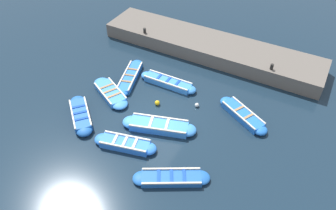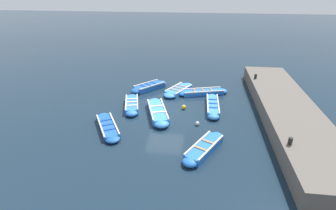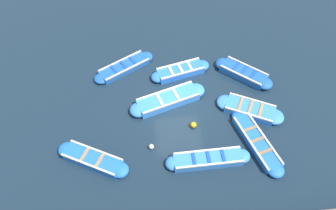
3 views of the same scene
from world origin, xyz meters
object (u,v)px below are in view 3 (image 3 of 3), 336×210
Objects in this scene: boat_alongside at (208,160)px; boat_stern_in at (243,73)px; boat_tucked at (168,100)px; buoy_yellow_far at (151,147)px; boat_drifting at (257,142)px; boat_bow_out at (250,109)px; boat_centre at (124,67)px; buoy_orange_near at (193,125)px; boat_near_quay at (180,71)px; boat_mid_row at (93,159)px.

boat_stern_in is at bearing 149.94° from boat_alongside.
boat_tucked is 17.01× the size of buoy_yellow_far.
boat_drifting is 4.81m from buoy_yellow_far.
boat_bow_out is 0.96× the size of boat_centre.
buoy_orange_near is 2.29m from buoy_yellow_far.
boat_tucked reaches higher than buoy_yellow_far.
boat_centre is 14.59× the size of buoy_yellow_far.
buoy_yellow_far is (4.48, -1.93, -0.07)m from boat_near_quay.
boat_near_quay reaches higher than boat_bow_out.
boat_bow_out is 7.05m from boat_centre.
boat_centre is (-5.54, 1.52, -0.04)m from boat_mid_row.
boat_centre is 5.25m from buoy_yellow_far.
boat_centre is 0.91× the size of boat_drifting.
boat_centre is at bearing 164.64° from boat_mid_row.
boat_alongside is 13.02× the size of buoy_orange_near.
boat_near_quay is at bearing 156.70° from buoy_yellow_far.
boat_alongside is (2.52, -2.56, 0.02)m from boat_bow_out.
boat_tucked is 1.92m from buoy_orange_near.
boat_tucked reaches higher than boat_bow_out.
boat_near_quay is 6.66m from boat_mid_row.
boat_stern_in is 0.78× the size of boat_drifting.
boat_bow_out is at bearing 101.62° from buoy_orange_near.
boat_tucked is at bearing 129.09° from boat_mid_row.
boat_centre reaches higher than buoy_orange_near.
boat_alongside is at bearing 29.93° from boat_centre.
boat_drifting is (4.22, -0.45, -0.04)m from boat_stern_in.
boat_bow_out is at bearing 174.48° from boat_drifting.
boat_drifting is 3.00m from buoy_orange_near.
boat_near_quay is at bearing -177.48° from buoy_orange_near.
boat_bow_out is 5.22m from buoy_yellow_far.
boat_stern_in is 2.39m from boat_bow_out.
boat_drifting is at bearing 47.31° from boat_centre.
boat_stern_in is at bearing 173.37° from boat_bow_out.
buoy_orange_near is (4.19, 3.17, -0.00)m from boat_centre.
boat_stern_in is 0.89× the size of boat_mid_row.
buoy_orange_near is at bearing -169.79° from boat_alongside.
boat_mid_row is 0.96× the size of boat_centre.
boat_drifting is (4.77, 2.88, -0.03)m from boat_near_quay.
boat_stern_in is 6.56m from buoy_yellow_far.
boat_drifting is at bearing 90.84° from boat_mid_row.
boat_centre is at bearing -150.07° from boat_alongside.
boat_tucked is at bearing -158.60° from boat_alongside.
boat_drifting is (1.85, -0.18, -0.00)m from boat_bow_out.
buoy_yellow_far is at bearing -111.68° from boat_alongside.
boat_bow_out is 0.90× the size of boat_alongside.
buoy_orange_near is at bearing -78.38° from boat_bow_out.
boat_mid_row is at bearing -61.18° from boat_stern_in.
boat_bow_out reaches higher than buoy_yellow_far.
boat_alongside reaches higher than buoy_yellow_far.
boat_near_quay is 0.90× the size of boat_alongside.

